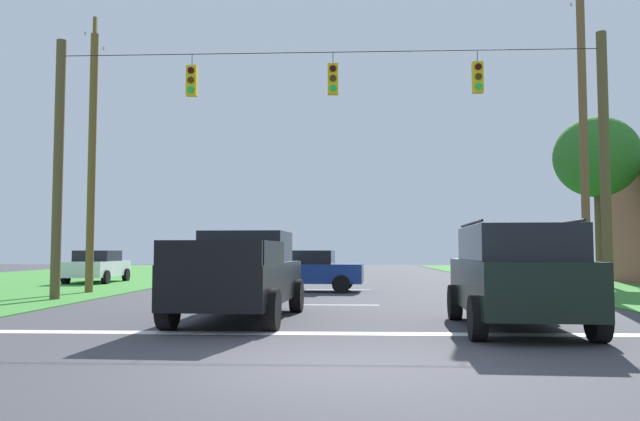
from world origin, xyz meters
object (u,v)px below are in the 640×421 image
(pickup_truck, at_px, (241,275))
(overhead_signal_span, at_px, (327,154))
(distant_car_crossing_white, at_px, (98,266))
(distant_car_oncoming, at_px, (305,270))
(suv_black, at_px, (516,274))
(utility_pole_mid_right, at_px, (584,133))
(utility_pole_near_left, at_px, (92,157))
(tree_roadside_far_right, at_px, (597,157))

(pickup_truck, bearing_deg, overhead_signal_span, 71.29)
(overhead_signal_span, height_order, distant_car_crossing_white, overhead_signal_span)
(distant_car_crossing_white, xyz_separation_m, distant_car_oncoming, (10.16, -5.62, 0.00))
(distant_car_crossing_white, bearing_deg, suv_black, -48.16)
(pickup_truck, height_order, distant_car_crossing_white, pickup_truck)
(pickup_truck, bearing_deg, distant_car_oncoming, 85.48)
(utility_pole_mid_right, bearing_deg, pickup_truck, -142.80)
(suv_black, height_order, utility_pole_near_left, utility_pole_near_left)
(tree_roadside_far_right, bearing_deg, utility_pole_near_left, -163.73)
(distant_car_oncoming, relative_size, utility_pole_mid_right, 0.39)
(suv_black, xyz_separation_m, distant_car_crossing_white, (-14.99, 16.74, -0.27))
(suv_black, relative_size, utility_pole_mid_right, 0.43)
(suv_black, distance_m, distant_car_crossing_white, 22.47)
(utility_pole_mid_right, bearing_deg, tree_roadside_far_right, 65.21)
(overhead_signal_span, relative_size, pickup_truck, 3.09)
(distant_car_oncoming, bearing_deg, overhead_signal_span, -77.60)
(distant_car_oncoming, bearing_deg, utility_pole_near_left, -170.85)
(utility_pole_mid_right, height_order, utility_pole_near_left, utility_pole_mid_right)
(suv_black, bearing_deg, tree_roadside_far_right, 63.68)
(utility_pole_near_left, bearing_deg, tree_roadside_far_right, 16.27)
(utility_pole_mid_right, xyz_separation_m, tree_roadside_far_right, (2.90, 6.27, 0.08))
(utility_pole_near_left, bearing_deg, pickup_truck, -50.26)
(distant_car_oncoming, bearing_deg, suv_black, -66.52)
(pickup_truck, height_order, utility_pole_near_left, utility_pole_near_left)
(distant_car_crossing_white, height_order, utility_pole_mid_right, utility_pole_mid_right)
(pickup_truck, bearing_deg, utility_pole_near_left, 129.74)
(distant_car_crossing_white, distance_m, tree_roadside_far_right, 23.34)
(suv_black, relative_size, distant_car_oncoming, 1.11)
(pickup_truck, bearing_deg, suv_black, -15.61)
(pickup_truck, height_order, utility_pole_mid_right, utility_pole_mid_right)
(overhead_signal_span, distance_m, suv_black, 8.42)
(suv_black, height_order, utility_pole_mid_right, utility_pole_mid_right)
(suv_black, height_order, distant_car_crossing_white, suv_black)
(overhead_signal_span, distance_m, utility_pole_mid_right, 9.30)
(pickup_truck, xyz_separation_m, utility_pole_mid_right, (10.51, 7.98, 4.59))
(utility_pole_near_left, distance_m, tree_roadside_far_right, 21.18)
(overhead_signal_span, xyz_separation_m, suv_black, (3.85, -6.67, -3.39))
(distant_car_oncoming, distance_m, utility_pole_near_left, 8.80)
(overhead_signal_span, xyz_separation_m, distant_car_crossing_white, (-11.13, 10.06, -3.67))
(pickup_truck, height_order, suv_black, suv_black)
(distant_car_oncoming, bearing_deg, pickup_truck, -94.52)
(overhead_signal_span, xyz_separation_m, utility_pole_mid_right, (8.78, 2.86, 1.11))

